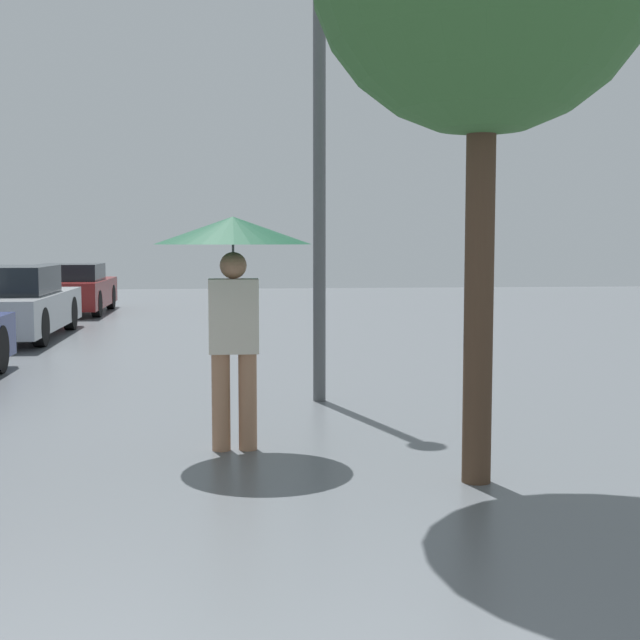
{
  "coord_description": "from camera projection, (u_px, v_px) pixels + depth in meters",
  "views": [
    {
      "loc": [
        0.46,
        -1.92,
        1.68
      ],
      "look_at": [
        1.22,
        5.18,
        1.05
      ],
      "focal_mm": 50.0,
      "sensor_mm": 36.0,
      "label": 1
    }
  ],
  "objects": [
    {
      "name": "pedestrian",
      "position": [
        233.0,
        255.0,
        7.04
      ],
      "size": [
        1.25,
        1.25,
        1.87
      ],
      "color": "#9E7051",
      "rests_on": "ground_plane"
    },
    {
      "name": "parked_car_farthest",
      "position": [
        72.0,
        290.0,
        20.86
      ],
      "size": [
        1.63,
        3.95,
        1.16
      ],
      "color": "maroon",
      "rests_on": "ground_plane"
    },
    {
      "name": "parked_car_third",
      "position": [
        12.0,
        305.0,
        15.41
      ],
      "size": [
        1.64,
        4.47,
        1.26
      ],
      "color": "#9EA3A8",
      "rests_on": "ground_plane"
    },
    {
      "name": "street_lamp",
      "position": [
        319.0,
        109.0,
        9.13
      ],
      "size": [
        0.32,
        0.32,
        4.93
      ],
      "color": "#515456",
      "rests_on": "ground_plane"
    }
  ]
}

